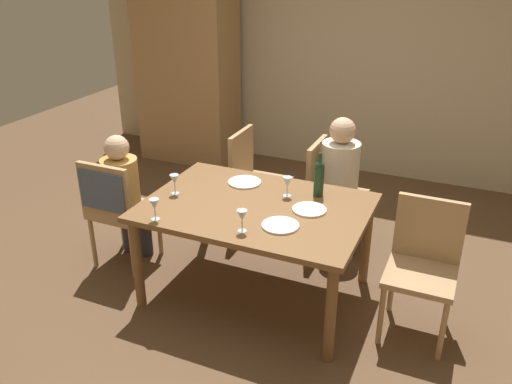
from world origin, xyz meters
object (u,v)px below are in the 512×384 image
chair_far_right (328,187)px  dinner_plate_host (280,225)px  dining_table (256,215)px  chair_far_left (253,174)px  person_man_bearded (124,189)px  dinner_plate_guest_right (245,182)px  wine_bottle_tall_green (319,177)px  chair_right_end (424,259)px  wine_glass_near_left (242,216)px  person_woman_host (343,175)px  chair_left_end (112,201)px  armoire_cabinet (187,68)px  wine_glass_far (287,183)px  wine_glass_centre (174,180)px  dinner_plate_guest_left (309,210)px  wine_glass_near_right (154,205)px

chair_far_right → dinner_plate_host: bearing=0.4°
dining_table → chair_far_left: 1.03m
chair_far_right → chair_far_left: size_ratio=1.00×
person_man_bearded → dinner_plate_guest_right: (0.92, 0.29, 0.11)m
wine_bottle_tall_green → person_man_bearded: bearing=-168.8°
chair_right_end → chair_far_left: bearing=-27.8°
wine_bottle_tall_green → wine_glass_near_left: 0.76m
chair_right_end → person_woman_host: size_ratio=0.80×
person_man_bearded → chair_far_right: bearing=32.5°
chair_left_end → armoire_cabinet: bearing=106.6°
chair_left_end → wine_glass_far: 1.37m
wine_glass_near_left → wine_bottle_tall_green: bearing=68.3°
wine_glass_centre → chair_right_end: bearing=4.9°
wine_bottle_tall_green → dinner_plate_guest_left: bearing=-85.9°
wine_glass_far → dinner_plate_guest_right: (-0.38, 0.09, -0.10)m
person_man_bearded → wine_glass_near_right: size_ratio=7.30×
armoire_cabinet → wine_bottle_tall_green: 2.98m
chair_far_left → dinner_plate_guest_right: 0.68m
wine_glass_far → dinner_plate_host: 0.47m
wine_bottle_tall_green → dinner_plate_guest_left: size_ratio=1.40×
dining_table → wine_glass_centre: size_ratio=10.35×
dining_table → dinner_plate_guest_left: size_ratio=6.55×
person_woman_host → dinner_plate_guest_right: size_ratio=4.54×
person_woman_host → wine_glass_far: 0.76m
chair_far_right → dinner_plate_host: (0.01, -1.15, 0.21)m
chair_left_end → wine_glass_near_left: size_ratio=6.17×
chair_far_right → chair_far_left: (-0.69, 0.00, 0.00)m
chair_right_end → dining_table: bearing=4.3°
person_woman_host → dinner_plate_host: 1.15m
chair_far_left → wine_glass_near_right: chair_far_left is taller
person_woman_host → wine_bottle_tall_green: 0.64m
chair_right_end → person_man_bearded: bearing=1.5°
dinner_plate_guest_left → armoire_cabinet: bearing=135.2°
dining_table → dinner_plate_guest_left: 0.38m
wine_glass_near_right → chair_left_end: bearing=151.7°
chair_far_right → person_woman_host: 0.17m
chair_right_end → wine_bottle_tall_green: (-0.80, 0.23, 0.35)m
dinner_plate_host → wine_glass_near_right: bearing=-163.0°
wine_glass_near_left → chair_far_right: bearing=81.7°
chair_left_end → dinner_plate_guest_left: 1.54m
chair_far_left → dining_table: bearing=25.2°
wine_glass_near_right → dinner_plate_guest_right: (0.29, 0.78, -0.10)m
chair_far_left → wine_bottle_tall_green: 1.05m
armoire_cabinet → wine_glass_near_left: bearing=-54.0°
chair_far_right → dinner_plate_guest_right: size_ratio=3.63×
dining_table → chair_right_end: bearing=4.3°
armoire_cabinet → wine_glass_near_left: 3.31m
person_woman_host → dinner_plate_guest_left: person_woman_host is taller
armoire_cabinet → chair_far_right: bearing=-32.7°
chair_far_left → wine_bottle_tall_green: wine_bottle_tall_green is taller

